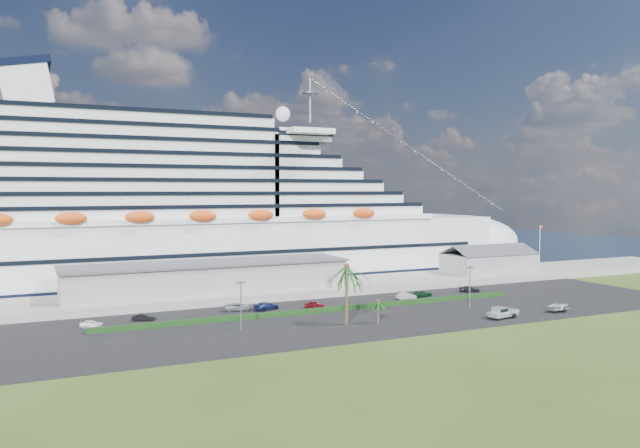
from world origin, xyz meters
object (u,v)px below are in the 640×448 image
cruise_ship (197,218)px  parked_car_3 (266,306)px  pickup_truck (503,312)px  boat_trailer (559,306)px

cruise_ship → parked_car_3: 44.17m
pickup_truck → cruise_ship: bearing=120.8°
pickup_truck → boat_trailer: size_ratio=1.03×
cruise_ship → pickup_truck: 79.85m
cruise_ship → parked_car_3: bearing=-85.1°
cruise_ship → pickup_truck: size_ratio=30.61×
parked_car_3 → boat_trailer: (50.73, -26.11, 0.35)m
boat_trailer → pickup_truck: bearing=-179.6°
pickup_truck → boat_trailer: 14.18m
parked_car_3 → pickup_truck: 44.98m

